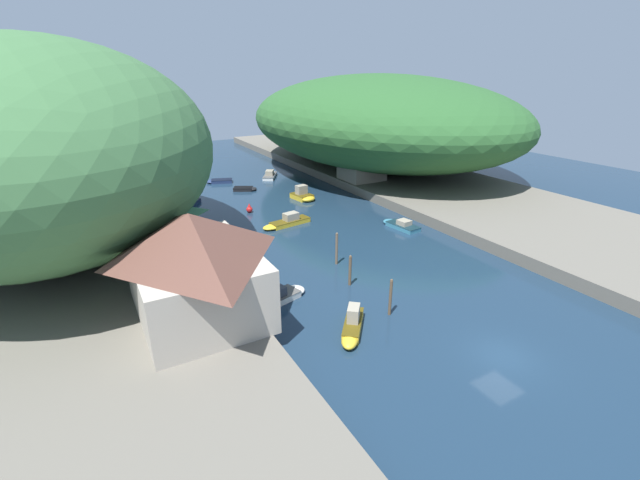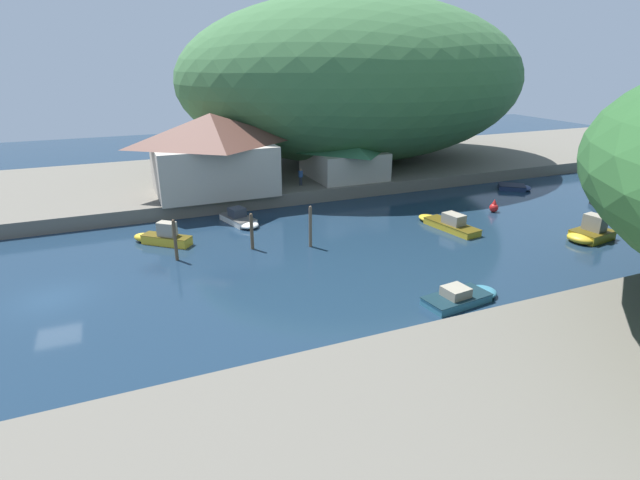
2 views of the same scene
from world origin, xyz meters
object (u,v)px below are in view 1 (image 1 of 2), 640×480
at_px(boat_open_rowboat, 246,189).
at_px(person_on_quay, 184,254).
at_px(boat_white_cruiser, 303,195).
at_px(boat_mid_channel, 191,202).
at_px(boat_navy_launch, 282,295).
at_px(right_bank_cottage, 362,163).
at_px(boat_yellow_tender, 219,181).
at_px(waterfront_building, 194,263).
at_px(boat_red_skiff, 286,222).
at_px(channel_buoy_near, 249,209).
at_px(boat_far_upstream, 352,326).
at_px(boat_cabin_cruiser, 400,225).
at_px(boat_small_dinghy, 270,175).
at_px(boathouse_shed, 147,223).

distance_m(boat_open_rowboat, person_on_quay, 28.92).
height_order(boat_white_cruiser, boat_mid_channel, boat_white_cruiser).
xyz_separation_m(boat_navy_launch, person_on_quay, (-5.77, 7.66, 1.83)).
relative_size(right_bank_cottage, boat_white_cruiser, 1.52).
bearing_deg(boat_yellow_tender, waterfront_building, -179.75).
relative_size(boat_red_skiff, boat_mid_channel, 1.65).
height_order(boat_red_skiff, boat_mid_channel, boat_red_skiff).
distance_m(boat_navy_launch, channel_buoy_near, 22.85).
bearing_deg(boat_far_upstream, boat_navy_launch, -30.79).
bearing_deg(right_bank_cottage, boat_cabin_cruiser, -110.20).
height_order(boat_small_dinghy, boat_navy_launch, boat_small_dinghy).
distance_m(right_bank_cottage, boat_red_skiff, 20.43).
height_order(waterfront_building, boat_yellow_tender, waterfront_building).
distance_m(boat_yellow_tender, boat_navy_launch, 39.56).
distance_m(boat_white_cruiser, boat_small_dinghy, 14.58).
relative_size(boat_far_upstream, boat_red_skiff, 0.69).
bearing_deg(person_on_quay, right_bank_cottage, -72.23).
height_order(boat_small_dinghy, person_on_quay, person_on_quay).
relative_size(boathouse_shed, boat_red_skiff, 1.34).
bearing_deg(boat_navy_launch, boat_white_cruiser, 133.56).
bearing_deg(boat_navy_launch, boat_mid_channel, 164.19).
relative_size(boat_small_dinghy, boat_navy_launch, 1.26).
relative_size(boat_open_rowboat, channel_buoy_near, 3.21).
distance_m(boat_small_dinghy, channel_buoy_near, 19.09).
xyz_separation_m(boathouse_shed, boat_yellow_tender, (14.40, 25.73, -3.45)).
distance_m(right_bank_cottage, boat_white_cruiser, 11.44).
bearing_deg(right_bank_cottage, boat_white_cruiser, -172.23).
relative_size(waterfront_building, boat_red_skiff, 1.82).
relative_size(boat_red_skiff, boat_small_dinghy, 1.06).
distance_m(boathouse_shed, boat_mid_channel, 18.66).
xyz_separation_m(boathouse_shed, boat_far_upstream, (10.00, -19.95, -3.17)).
xyz_separation_m(waterfront_building, person_on_quay, (0.88, 8.32, -2.80)).
height_order(boat_white_cruiser, boat_red_skiff, boat_white_cruiser).
xyz_separation_m(waterfront_building, boathouse_shed, (-1.02, 13.91, -1.33)).
distance_m(boat_cabin_cruiser, boat_far_upstream, 22.41).
bearing_deg(boat_small_dinghy, boat_open_rowboat, -105.86).
relative_size(boat_cabin_cruiser, boat_white_cruiser, 1.25).
height_order(boat_yellow_tender, person_on_quay, person_on_quay).
distance_m(boathouse_shed, boat_navy_launch, 15.67).
relative_size(boat_red_skiff, person_on_quay, 3.75).
bearing_deg(boat_open_rowboat, boat_far_upstream, 19.24).
bearing_deg(boathouse_shed, boat_small_dinghy, 47.35).
bearing_deg(waterfront_building, boat_small_dinghy, 60.43).
xyz_separation_m(boathouse_shed, boat_navy_launch, (7.67, -13.25, -3.31)).
height_order(boat_far_upstream, boat_small_dinghy, boat_far_upstream).
bearing_deg(boat_red_skiff, boat_mid_channel, 18.34).
relative_size(waterfront_building, boathouse_shed, 1.36).
bearing_deg(boat_white_cruiser, channel_buoy_near, 2.76).
relative_size(right_bank_cottage, boat_cabin_cruiser, 1.22).
distance_m(boat_cabin_cruiser, boat_open_rowboat, 26.08).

